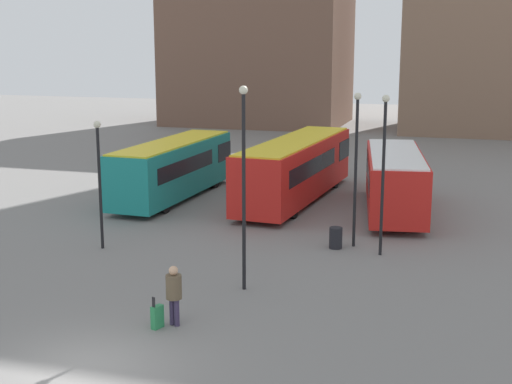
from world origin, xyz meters
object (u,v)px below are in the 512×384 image
Objects in this scene: bus_0 at (174,167)px; suitcase at (157,317)px; lamp_post_2 at (244,174)px; lamp_post_0 at (99,173)px; lamp_post_1 at (383,163)px; bus_1 at (296,167)px; bus_2 at (395,180)px; lamp_post_3 at (356,158)px; trash_bin at (336,238)px; traveler at (174,290)px.

suitcase is (6.44, -16.27, -1.28)m from bus_0.
lamp_post_0 is at bearing 156.82° from lamp_post_2.
bus_0 is 1.69× the size of lamp_post_1.
lamp_post_1 is (5.21, 9.06, 3.23)m from suitcase.
bus_1 is 17.72m from suitcase.
bus_0 reaches higher than bus_2.
lamp_post_3 is 7.20× the size of trash_bin.
bus_0 is 1.07× the size of bus_2.
traveler is (-4.56, -15.95, -0.53)m from bus_2.
bus_0 is at bearing 95.86° from lamp_post_0.
lamp_post_0 is (-5.85, 6.44, 1.96)m from traveler.
lamp_post_0 is (-5.46, 6.78, 2.68)m from suitcase.
lamp_post_3 reaches higher than lamp_post_0.
lamp_post_3 is at bearing 66.41° from lamp_post_2.
lamp_post_1 is (10.67, 2.28, 0.55)m from lamp_post_0.
lamp_post_2 is at bearing -23.18° from lamp_post_0.
bus_1 is 14.47× the size of trash_bin.
bus_2 is 7.12m from trash_bin.
lamp_post_1 is (4.83, 8.71, 2.51)m from traveler.
trash_bin is at bearing 70.11° from lamp_post_2.
suitcase is at bearing -175.12° from bus_1.
bus_0 is at bearing 122.18° from lamp_post_2.
suitcase is at bearing 154.27° from bus_2.
bus_1 is 12.16m from lamp_post_0.
lamp_post_2 is (-3.83, -5.20, 0.29)m from lamp_post_1.
lamp_post_0 is 0.76× the size of lamp_post_2.
suitcase is 11.21m from lamp_post_3.
suitcase is 10.04m from trash_bin.
trash_bin is at bearing -141.93° from lamp_post_3.
bus_0 is 9.64m from lamp_post_0.
bus_1 is 2.01× the size of lamp_post_1.
bus_1 is at bearing 64.19° from lamp_post_0.
bus_1 is 10.33m from lamp_post_1.
lamp_post_1 is at bearing -10.62° from suitcase.
bus_0 is 12.03m from trash_bin.
lamp_post_0 is at bearing 123.59° from bus_2.
lamp_post_3 is at bearing -1.53° from traveler.
bus_1 is 1.27× the size of bus_2.
lamp_post_1 reaches higher than bus_2.
suitcase is 10.94m from lamp_post_1.
traveler is 0.88m from suitcase.
traveler reaches higher than trash_bin.
bus_0 reaches higher than traveler.
bus_2 is at bearing 3.36° from traveler.
lamp_post_1 is at bearing -12.20° from trash_bin.
lamp_post_0 is 10.93m from lamp_post_1.
suitcase reaches higher than trash_bin.
lamp_post_0 is at bearing 158.43° from bus_1.
lamp_post_1 reaches higher than lamp_post_3.
lamp_post_1 is 0.92× the size of lamp_post_2.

